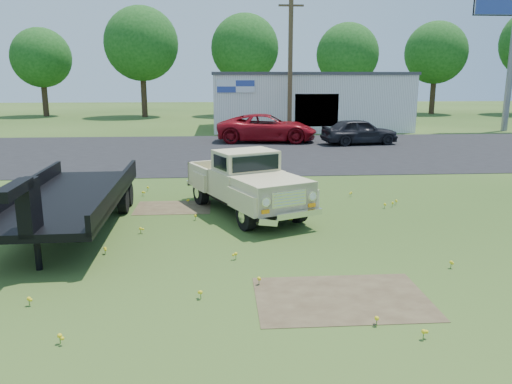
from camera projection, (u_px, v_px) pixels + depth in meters
ground at (247, 244)px, 11.51m from camera, size 140.00×140.00×0.00m
asphalt_lot at (232, 151)px, 26.09m from camera, size 90.00×14.00×0.02m
dirt_patch_a at (342, 298)px, 8.70m from camera, size 3.00×2.00×0.01m
dirt_patch_b at (173, 208)px, 14.77m from camera, size 2.20×1.60×0.01m
commercial_building at (307, 100)px, 37.70m from camera, size 14.20×8.20×4.15m
utility_pole_mid at (290, 64)px, 32.15m from camera, size 1.60×0.30×9.00m
treeline_b at (41, 58)px, 48.86m from camera, size 5.76×5.76×8.57m
treeline_c at (141, 44)px, 47.81m from camera, size 7.04×7.04×10.47m
treeline_d at (245, 48)px, 49.54m from camera, size 6.72×6.72×10.00m
treeline_e at (347, 55)px, 48.92m from camera, size 6.08×6.08×9.04m
treeline_f at (436, 53)px, 51.97m from camera, size 6.40×6.40×9.52m
vintage_pickup_truck at (246, 182)px, 14.05m from camera, size 3.78×5.31×1.80m
flatbed_trailer at (70, 192)px, 12.40m from camera, size 2.61×7.22×1.95m
red_pickup at (267, 128)px, 29.75m from camera, size 6.16×3.32×1.64m
dark_sedan at (359, 132)px, 28.64m from camera, size 4.54×2.36×1.48m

